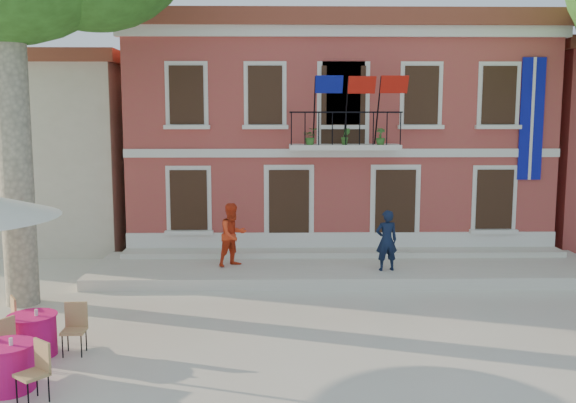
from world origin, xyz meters
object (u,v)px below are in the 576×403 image
at_px(pedestrian_navy, 386,240).
at_px(cafe_table_0, 33,333).
at_px(cafe_table_1, 7,365).
at_px(pedestrian_orange, 233,235).

relative_size(pedestrian_navy, cafe_table_0, 0.87).
relative_size(cafe_table_0, cafe_table_1, 1.07).
height_order(pedestrian_orange, cafe_table_1, pedestrian_orange).
height_order(pedestrian_navy, cafe_table_0, pedestrian_navy).
bearing_deg(pedestrian_orange, cafe_table_0, -158.10).
bearing_deg(cafe_table_1, cafe_table_0, 95.97).
height_order(pedestrian_orange, cafe_table_0, pedestrian_orange).
relative_size(pedestrian_navy, cafe_table_1, 0.93).
distance_m(pedestrian_orange, cafe_table_1, 8.00).
height_order(pedestrian_navy, cafe_table_1, pedestrian_navy).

